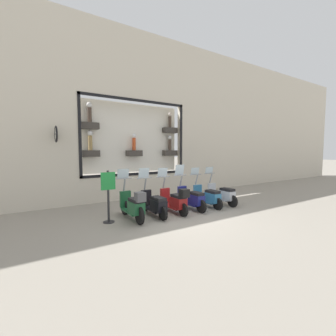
{
  "coord_description": "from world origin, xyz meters",
  "views": [
    {
      "loc": [
        -6.3,
        4.31,
        2.25
      ],
      "look_at": [
        1.84,
        -0.74,
        1.51
      ],
      "focal_mm": 24.0,
      "sensor_mm": 36.0,
      "label": 1
    }
  ],
  "objects_px": {
    "scooter_red_3": "(175,201)",
    "shop_sign_post": "(108,195)",
    "scooter_navy_2": "(192,199)",
    "scooter_black_4": "(155,204)",
    "scooter_teal_1": "(208,197)",
    "scooter_green_5": "(133,205)",
    "scooter_silver_0": "(222,194)"
  },
  "relations": [
    {
      "from": "scooter_silver_0",
      "to": "scooter_teal_1",
      "type": "height_order",
      "value": "scooter_teal_1"
    },
    {
      "from": "scooter_silver_0",
      "to": "scooter_black_4",
      "type": "height_order",
      "value": "scooter_black_4"
    },
    {
      "from": "scooter_navy_2",
      "to": "scooter_teal_1",
      "type": "bearing_deg",
      "value": -90.44
    },
    {
      "from": "scooter_red_3",
      "to": "scooter_green_5",
      "type": "height_order",
      "value": "scooter_green_5"
    },
    {
      "from": "scooter_teal_1",
      "to": "scooter_green_5",
      "type": "height_order",
      "value": "scooter_green_5"
    },
    {
      "from": "scooter_black_4",
      "to": "scooter_navy_2",
      "type": "bearing_deg",
      "value": -89.88
    },
    {
      "from": "scooter_red_3",
      "to": "scooter_black_4",
      "type": "distance_m",
      "value": 0.81
    },
    {
      "from": "scooter_black_4",
      "to": "shop_sign_post",
      "type": "height_order",
      "value": "shop_sign_post"
    },
    {
      "from": "scooter_silver_0",
      "to": "scooter_green_5",
      "type": "relative_size",
      "value": 0.99
    },
    {
      "from": "scooter_silver_0",
      "to": "scooter_navy_2",
      "type": "bearing_deg",
      "value": 89.82
    },
    {
      "from": "scooter_green_5",
      "to": "shop_sign_post",
      "type": "height_order",
      "value": "shop_sign_post"
    },
    {
      "from": "scooter_navy_2",
      "to": "scooter_black_4",
      "type": "relative_size",
      "value": 1.0
    },
    {
      "from": "scooter_red_3",
      "to": "shop_sign_post",
      "type": "distance_m",
      "value": 2.4
    },
    {
      "from": "scooter_navy_2",
      "to": "scooter_green_5",
      "type": "bearing_deg",
      "value": 91.29
    },
    {
      "from": "scooter_navy_2",
      "to": "scooter_green_5",
      "type": "height_order",
      "value": "scooter_navy_2"
    },
    {
      "from": "scooter_navy_2",
      "to": "scooter_red_3",
      "type": "distance_m",
      "value": 0.81
    },
    {
      "from": "scooter_red_3",
      "to": "shop_sign_post",
      "type": "height_order",
      "value": "shop_sign_post"
    },
    {
      "from": "scooter_silver_0",
      "to": "scooter_red_3",
      "type": "height_order",
      "value": "scooter_red_3"
    },
    {
      "from": "scooter_teal_1",
      "to": "scooter_red_3",
      "type": "bearing_deg",
      "value": 92.25
    },
    {
      "from": "scooter_navy_2",
      "to": "scooter_red_3",
      "type": "height_order",
      "value": "scooter_navy_2"
    },
    {
      "from": "scooter_black_4",
      "to": "scooter_green_5",
      "type": "height_order",
      "value": "scooter_green_5"
    },
    {
      "from": "scooter_navy_2",
      "to": "scooter_red_3",
      "type": "xyz_separation_m",
      "value": [
        -0.07,
        0.81,
        0.03
      ]
    },
    {
      "from": "scooter_green_5",
      "to": "scooter_teal_1",
      "type": "bearing_deg",
      "value": -89.14
    },
    {
      "from": "scooter_silver_0",
      "to": "scooter_green_5",
      "type": "xyz_separation_m",
      "value": [
        -0.05,
        4.03,
        0.07
      ]
    },
    {
      "from": "scooter_black_4",
      "to": "scooter_green_5",
      "type": "distance_m",
      "value": 0.81
    },
    {
      "from": "scooter_navy_2",
      "to": "scooter_black_4",
      "type": "height_order",
      "value": "scooter_navy_2"
    },
    {
      "from": "scooter_green_5",
      "to": "scooter_red_3",
      "type": "bearing_deg",
      "value": -90.53
    },
    {
      "from": "scooter_teal_1",
      "to": "shop_sign_post",
      "type": "height_order",
      "value": "shop_sign_post"
    },
    {
      "from": "scooter_teal_1",
      "to": "shop_sign_post",
      "type": "relative_size",
      "value": 1.09
    },
    {
      "from": "scooter_teal_1",
      "to": "scooter_red_3",
      "type": "xyz_separation_m",
      "value": [
        -0.06,
        1.61,
        0.04
      ]
    },
    {
      "from": "scooter_teal_1",
      "to": "scooter_red_3",
      "type": "distance_m",
      "value": 1.62
    },
    {
      "from": "scooter_red_3",
      "to": "shop_sign_post",
      "type": "bearing_deg",
      "value": 84.6
    }
  ]
}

